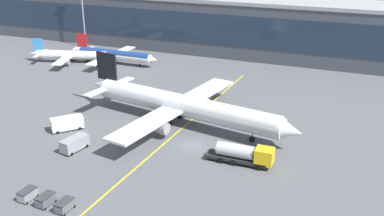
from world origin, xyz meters
name	(u,v)px	position (x,y,z in m)	size (l,w,h in m)	color
ground_plane	(192,146)	(0.00, 0.00, 0.00)	(700.00, 700.00, 0.00)	#515459
apron_lead_in_line	(172,137)	(-4.62, 2.00, 0.00)	(0.30, 80.00, 0.01)	yellow
terminal_building	(226,24)	(-15.04, 63.94, 8.27)	(169.21, 18.46, 16.50)	#424751
main_airliner	(183,105)	(-4.95, 7.93, 3.87)	(46.40, 37.16, 11.51)	silver
fuel_tanker	(244,154)	(10.14, -2.72, 1.75)	(10.83, 2.81, 3.25)	#232326
lavatory_truck	(66,123)	(-24.06, -2.78, 1.42)	(5.55, 5.88, 2.50)	white
crew_van	(74,143)	(-17.67, -9.15, 1.31)	(2.90, 5.28, 2.30)	gray
baggage_cart_0	(28,194)	(-14.75, -23.77, 0.78)	(1.71, 2.71, 1.48)	gray
baggage_cart_1	(46,200)	(-11.55, -23.89, 0.78)	(1.71, 2.71, 1.48)	#595B60
baggage_cart_2	(65,205)	(-8.35, -24.01, 0.78)	(1.71, 2.71, 1.48)	#595B60
commuter_jet_far	(71,55)	(-51.16, 35.36, 2.21)	(23.95, 19.20, 6.71)	white
commuter_jet_near	(114,55)	(-39.60, 39.26, 2.48)	(27.16, 21.41, 7.48)	white
apron_light_mast_0	(82,2)	(-58.06, 51.98, 14.26)	(2.80, 0.50, 24.51)	gray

